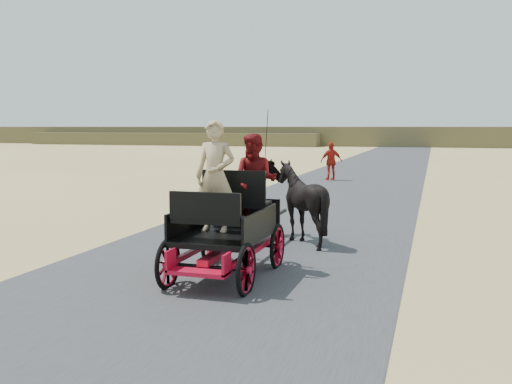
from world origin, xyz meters
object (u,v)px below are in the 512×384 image
(carriage, at_px, (226,255))
(horse_right, at_px, (302,202))
(horse_left, at_px, (251,200))
(pedestrian, at_px, (331,161))

(carriage, distance_m, horse_right, 3.09)
(carriage, xyz_separation_m, horse_right, (0.55, 3.00, 0.49))
(horse_right, bearing_deg, horse_left, 0.00)
(horse_left, xyz_separation_m, pedestrian, (-0.73, 14.01, 0.02))
(pedestrian, bearing_deg, horse_right, 66.05)
(horse_left, height_order, horse_right, horse_right)
(pedestrian, bearing_deg, carriage, 62.91)
(horse_left, relative_size, pedestrian, 1.16)
(carriage, height_order, horse_right, horse_right)
(horse_left, bearing_deg, carriage, 100.39)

